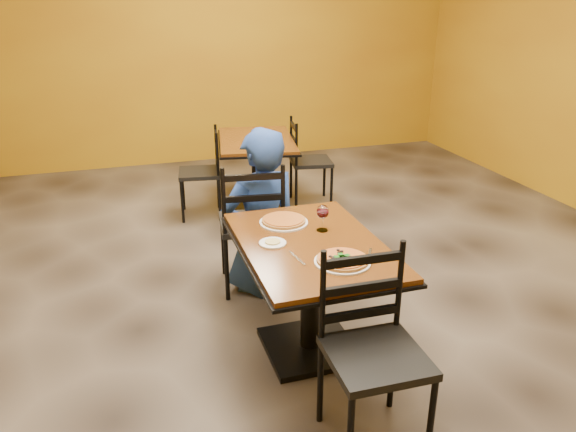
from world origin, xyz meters
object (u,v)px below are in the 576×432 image
object	(u,v)px
plate_main	(342,262)
pizza_far	(284,220)
table_main	(311,272)
wine_glass	(323,217)
chair_second_right	(311,162)
pizza_main	(343,259)
side_plate	(273,243)
chair_main_far	(251,224)
chair_second_left	(200,173)
diner	(261,210)
chair_main_near	(376,358)
table_second	(257,158)
plate_far	(284,222)

from	to	relation	value
plate_main	pizza_far	distance (m)	0.65
table_main	wine_glass	bearing A→B (deg)	49.37
chair_second_right	pizza_main	xyz separation A→B (m)	(-0.83, -2.81, 0.32)
plate_main	side_plate	distance (m)	0.46
chair_main_far	side_plate	size ratio (longest dim) A/B	6.35
pizza_far	chair_second_right	bearing A→B (deg)	65.96
chair_second_left	diner	world-z (taller)	diner
pizza_far	wine_glass	distance (m)	0.28
chair_main_near	pizza_main	bearing A→B (deg)	87.57
chair_second_left	table_main	bearing A→B (deg)	14.98
plate_main	wine_glass	distance (m)	0.46
table_main	chair_second_right	distance (m)	2.67
wine_glass	chair_second_left	bearing A→B (deg)	99.56
chair_second_left	pizza_main	world-z (taller)	chair_second_left
table_main	pizza_far	size ratio (longest dim) A/B	4.39
plate_main	table_second	bearing A→B (deg)	85.06
table_main	wine_glass	xyz separation A→B (m)	(0.12, 0.15, 0.28)
plate_main	chair_main_near	bearing A→B (deg)	-93.91
table_main	chair_second_left	bearing A→B (deg)	96.22
table_main	chair_second_left	size ratio (longest dim) A/B	1.38
chair_main_near	wine_glass	size ratio (longest dim) A/B	5.55
table_main	pizza_main	bearing A→B (deg)	-76.39
diner	side_plate	size ratio (longest dim) A/B	7.79
wine_glass	chair_main_far	bearing A→B (deg)	107.88
table_main	plate_main	bearing A→B (deg)	-76.39
table_main	table_second	world-z (taller)	same
chair_second_left	chair_main_far	bearing A→B (deg)	13.90
diner	pizza_main	xyz separation A→B (m)	(0.14, -1.21, 0.15)
plate_main	pizza_far	size ratio (longest dim) A/B	1.11
chair_main_near	wine_glass	world-z (taller)	chair_main_near
chair_main_near	chair_main_far	size ratio (longest dim) A/B	0.98
table_main	table_second	size ratio (longest dim) A/B	1.00
chair_main_near	plate_far	xyz separation A→B (m)	(-0.10, 1.15, 0.26)
chair_main_near	chair_main_far	bearing A→B (deg)	96.97
pizza_far	wine_glass	size ratio (longest dim) A/B	1.56
side_plate	wine_glass	distance (m)	0.37
pizza_main	pizza_far	distance (m)	0.65
chair_second_left	wine_glass	size ratio (longest dim) A/B	4.93
chair_second_left	pizza_far	xyz separation A→B (m)	(0.21, -2.18, 0.33)
diner	side_plate	world-z (taller)	diner
diner	pizza_far	size ratio (longest dim) A/B	4.45
table_main	pizza_main	xyz separation A→B (m)	(0.07, -0.30, 0.21)
table_second	chair_second_left	world-z (taller)	chair_second_left
plate_main	wine_glass	bearing A→B (deg)	83.35
plate_main	pizza_main	size ratio (longest dim) A/B	1.09
chair_second_right	pizza_main	bearing A→B (deg)	172.97
plate_far	pizza_far	distance (m)	0.02
table_second	chair_second_left	bearing A→B (deg)	180.00
table_main	table_second	bearing A→B (deg)	82.83
table_second	chair_main_far	xyz separation A→B (m)	(-0.45, -1.57, -0.04)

